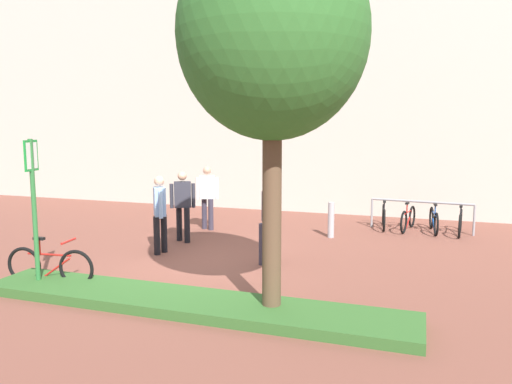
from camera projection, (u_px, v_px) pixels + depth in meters
name	position (u px, v px, depth m)	size (l,w,h in m)	color
ground_plane	(198.00, 265.00, 10.01)	(60.00, 60.00, 0.00)	brown
building_facade	(292.00, 58.00, 16.27)	(28.00, 1.20, 10.00)	beige
planter_strip	(187.00, 303.00, 7.64)	(7.00, 1.10, 0.16)	#336028
tree_sidewalk	(273.00, 36.00, 6.84)	(2.68, 2.68, 5.53)	brown
parking_sign_post	(33.00, 192.00, 8.33)	(0.10, 0.36, 2.58)	#2D7238
bike_at_sign	(50.00, 266.00, 8.72)	(1.67, 0.42, 0.86)	black
bike_rack_cluster	(421.00, 218.00, 13.18)	(2.65, 1.73, 0.83)	#99999E
bollard_steel	(331.00, 220.00, 12.43)	(0.16, 0.16, 0.90)	#ADADB2
person_suited_dark	(183.00, 202.00, 11.92)	(0.55, 0.40, 1.72)	black
person_shirt_white	(207.00, 194.00, 13.34)	(0.57, 0.38, 1.72)	#383342
person_suited_navy	(269.00, 216.00, 10.01)	(0.39, 0.56, 1.72)	#383342
person_shirt_blue	(160.00, 209.00, 10.80)	(0.42, 0.52, 1.72)	black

